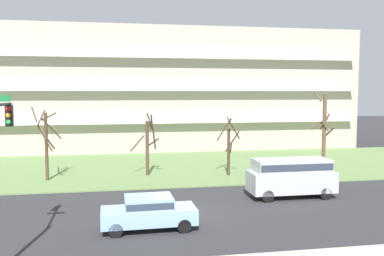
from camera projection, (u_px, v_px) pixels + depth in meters
The scene contains 9 objects.
ground at pixel (176, 215), 21.74m from camera, with size 160.00×160.00×0.00m, color #2D2D30.
grass_lawn_strip at pixel (153, 167), 35.47m from camera, with size 80.00×16.00×0.08m, color #66844C.
apartment_building at pixel (143, 90), 49.36m from camera, with size 47.58×14.43×13.31m.
tree_far_left at pixel (46, 141), 29.75m from camera, with size 2.14×1.81×5.37m.
tree_left at pixel (148, 144), 31.70m from camera, with size 2.23×2.02×4.83m.
tree_center at pixel (229, 146), 31.75m from camera, with size 1.77×1.70×4.59m.
tree_right at pixel (324, 131), 33.09m from camera, with size 1.50×1.44×6.57m.
van_silver_near_left at pixel (291, 175), 25.37m from camera, with size 5.20×2.00×2.36m.
sedan_blue_center_left at pixel (149, 211), 19.44m from camera, with size 4.44×1.91×1.57m.
Camera 1 is at (-2.87, -21.09, 6.43)m, focal length 38.96 mm.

